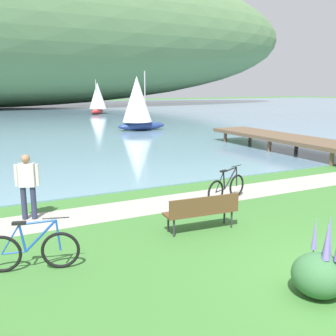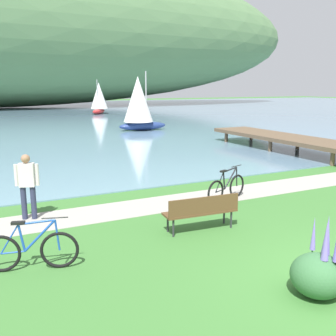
# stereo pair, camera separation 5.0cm
# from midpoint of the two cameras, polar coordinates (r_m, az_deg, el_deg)

# --- Properties ---
(bay_water) EXTENTS (180.00, 80.00, 0.04)m
(bay_water) POSITION_cam_midpoint_polar(r_m,az_deg,el_deg) (52.02, -20.48, 7.46)
(bay_water) COLOR #6B8EA8
(bay_water) RESTS_ON ground
(shoreline_path) EXTENTS (60.00, 1.50, 0.01)m
(shoreline_path) POSITION_cam_midpoint_polar(r_m,az_deg,el_deg) (11.86, 3.46, -4.64)
(shoreline_path) COLOR #A39E93
(shoreline_path) RESTS_ON ground
(park_bench_near_camera) EXTENTS (1.83, 0.61, 0.88)m
(park_bench_near_camera) POSITION_cam_midpoint_polar(r_m,az_deg,el_deg) (9.23, 4.89, -6.16)
(park_bench_near_camera) COLOR brown
(park_bench_near_camera) RESTS_ON ground
(bicycle_leaning_near_bench) EXTENTS (1.70, 0.62, 1.01)m
(bicycle_leaning_near_bench) POSITION_cam_midpoint_polar(r_m,az_deg,el_deg) (11.78, 8.51, -2.89)
(bicycle_leaning_near_bench) COLOR black
(bicycle_leaning_near_bench) RESTS_ON ground
(bicycle_beside_path) EXTENTS (1.71, 0.57, 1.01)m
(bicycle_beside_path) POSITION_cam_midpoint_polar(r_m,az_deg,el_deg) (7.79, -19.62, -11.33)
(bicycle_beside_path) COLOR black
(bicycle_beside_path) RESTS_ON ground
(person_at_shoreline) EXTENTS (0.58, 0.33, 1.71)m
(person_at_shoreline) POSITION_cam_midpoint_polar(r_m,az_deg,el_deg) (10.50, -20.13, -2.06)
(person_at_shoreline) COLOR #282D47
(person_at_shoreline) RESTS_ON ground
(echium_bush_closest_to_camera) EXTENTS (0.89, 0.89, 1.56)m
(echium_bush_closest_to_camera) POSITION_cam_midpoint_polar(r_m,az_deg,el_deg) (6.97, 21.31, -14.01)
(echium_bush_closest_to_camera) COLOR #386B3D
(echium_bush_closest_to_camera) RESTS_ON ground
(sailboat_mid_bay) EXTENTS (3.86, 2.34, 4.50)m
(sailboat_mid_bay) POSITION_cam_midpoint_polar(r_m,az_deg,el_deg) (30.15, -4.55, 9.55)
(sailboat_mid_bay) COLOR navy
(sailboat_mid_bay) RESTS_ON bay_water
(sailboat_toward_hillside) EXTENTS (3.09, 3.50, 4.19)m
(sailboat_toward_hillside) POSITION_cam_midpoint_polar(r_m,az_deg,el_deg) (49.72, -10.36, 10.14)
(sailboat_toward_hillside) COLOR #B22323
(sailboat_toward_hillside) RESTS_ON bay_water
(pier_dock) EXTENTS (2.40, 10.00, 0.80)m
(pier_dock) POSITION_cam_midpoint_polar(r_m,az_deg,el_deg) (21.62, 16.60, 4.26)
(pier_dock) COLOR brown
(pier_dock) RESTS_ON ground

